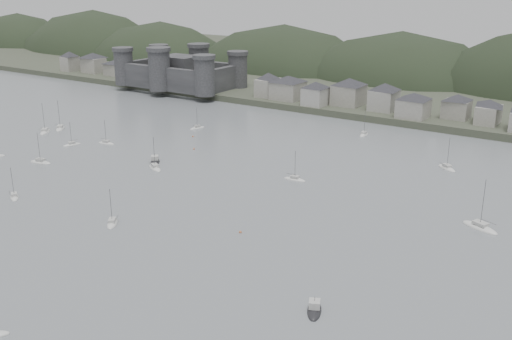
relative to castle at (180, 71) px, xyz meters
The scene contains 8 objects.
ground 216.45m from the castle, 56.28° to the right, with size 900.00×900.00×0.00m, color slate.
far_shore_land 166.61m from the castle, 43.83° to the left, with size 900.00×250.00×3.00m, color #383D2D.
forested_ridge 155.26m from the castle, 35.67° to the left, with size 851.55×103.94×102.57m.
castle is the anchor object (origin of this frame).
moored_fleet 156.21m from the castle, 47.61° to the right, with size 252.12×178.36×13.69m.
motor_launch_near 225.69m from the castle, 42.72° to the right, with size 5.53×7.77×3.77m.
motor_launch_far 128.29m from the castle, 52.84° to the right, with size 7.65×8.35×3.99m.
mooring_buoys 164.35m from the castle, 49.27° to the right, with size 169.52×106.72×0.70m.
Camera 1 is at (89.87, -58.04, 59.11)m, focal length 41.13 mm.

